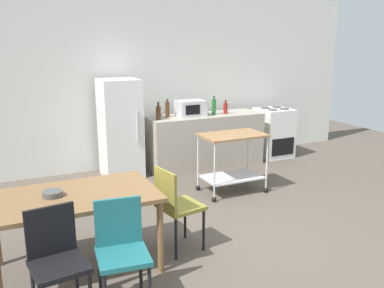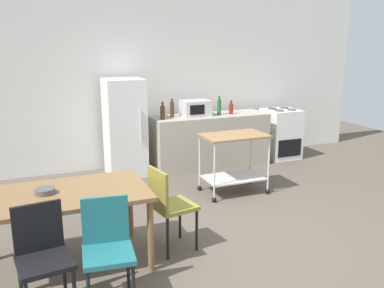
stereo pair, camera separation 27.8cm
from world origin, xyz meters
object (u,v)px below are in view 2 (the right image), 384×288
at_px(bottle_sesame_oil, 163,112).
at_px(fruit_bowl, 45,191).
at_px(chair_olive, 168,203).
at_px(dining_table, 67,200).
at_px(chair_black, 43,253).
at_px(refrigerator, 125,128).
at_px(bottle_hot_sauce, 219,107).
at_px(bottle_olive_oil, 231,108).
at_px(microwave, 195,108).
at_px(stove_oven, 281,134).
at_px(chair_teal, 107,245).
at_px(bottle_soda, 172,109).
at_px(kitchen_cart, 234,154).

xyz_separation_m(bottle_sesame_oil, fruit_bowl, (-1.93, -2.39, -0.24)).
bearing_deg(chair_olive, dining_table, 76.31).
height_order(chair_black, bottle_sesame_oil, bottle_sesame_oil).
bearing_deg(refrigerator, bottle_hot_sauce, -4.31).
distance_m(chair_black, bottle_olive_oil, 4.53).
bearing_deg(microwave, bottle_olive_oil, -5.75).
xyz_separation_m(chair_olive, stove_oven, (3.09, 2.58, -0.07)).
relative_size(chair_teal, stove_oven, 0.97).
distance_m(bottle_hot_sauce, fruit_bowl, 3.84).
height_order(chair_olive, bottle_olive_oil, bottle_olive_oil).
relative_size(bottle_soda, bottle_olive_oil, 1.26).
relative_size(chair_black, stove_oven, 0.97).
relative_size(chair_olive, refrigerator, 0.57).
xyz_separation_m(chair_olive, chair_teal, (-0.75, -0.67, 0.00)).
bearing_deg(chair_teal, bottle_soda, 68.74).
distance_m(chair_olive, bottle_soda, 2.87).
relative_size(microwave, bottle_hot_sauce, 1.49).
xyz_separation_m(bottle_sesame_oil, bottle_olive_oil, (1.24, 0.03, -0.02)).
relative_size(chair_teal, kitchen_cart, 0.98).
xyz_separation_m(refrigerator, bottle_soda, (0.80, -0.02, 0.25)).
xyz_separation_m(refrigerator, microwave, (1.19, -0.08, 0.25)).
bearing_deg(bottle_olive_oil, chair_olive, -128.63).
bearing_deg(refrigerator, bottle_soda, -1.27).
relative_size(bottle_sesame_oil, bottle_olive_oil, 1.19).
xyz_separation_m(chair_olive, kitchen_cart, (1.41, 1.26, 0.05)).
xyz_separation_m(chair_teal, bottle_soda, (1.74, 3.31, 0.51)).
bearing_deg(bottle_olive_oil, refrigerator, 175.44).
bearing_deg(bottle_soda, refrigerator, 178.73).
relative_size(microwave, bottle_olive_oil, 1.97).
bearing_deg(kitchen_cart, stove_oven, 38.28).
distance_m(stove_oven, fruit_bowl, 4.93).
height_order(chair_teal, microwave, microwave).
bearing_deg(refrigerator, chair_teal, -105.77).
height_order(dining_table, microwave, microwave).
height_order(dining_table, kitchen_cart, kitchen_cart).
relative_size(dining_table, bottle_hot_sauce, 4.86).
height_order(bottle_sesame_oil, bottle_hot_sauce, bottle_hot_sauce).
bearing_deg(microwave, dining_table, -133.13).
bearing_deg(microwave, stove_oven, 0.00).
bearing_deg(bottle_olive_oil, bottle_sesame_oil, -178.63).
height_order(chair_olive, chair_teal, same).
distance_m(chair_teal, bottle_sesame_oil, 3.53).
distance_m(stove_oven, bottle_olive_oil, 1.21).
bearing_deg(bottle_soda, bottle_olive_oil, -7.10).
bearing_deg(kitchen_cart, chair_teal, -138.38).
distance_m(dining_table, bottle_soda, 3.26).
relative_size(chair_teal, refrigerator, 0.57).
bearing_deg(dining_table, chair_olive, -3.77).
distance_m(kitchen_cart, bottle_soda, 1.52).
height_order(chair_teal, kitchen_cart, chair_teal).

